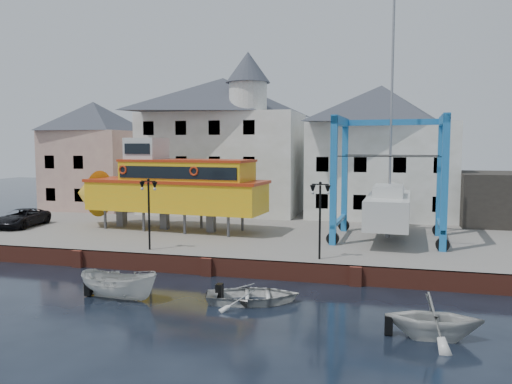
# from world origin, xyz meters

# --- Properties ---
(ground) EXTENTS (140.00, 140.00, 0.00)m
(ground) POSITION_xyz_m (0.00, 0.00, 0.00)
(ground) COLOR black
(ground) RESTS_ON ground
(hardstanding) EXTENTS (44.00, 22.00, 1.00)m
(hardstanding) POSITION_xyz_m (0.00, 11.00, 0.50)
(hardstanding) COLOR slate
(hardstanding) RESTS_ON ground
(quay_wall) EXTENTS (44.00, 0.47, 1.00)m
(quay_wall) POSITION_xyz_m (-0.00, 0.10, 0.50)
(quay_wall) COLOR brown
(quay_wall) RESTS_ON ground
(building_pink) EXTENTS (8.00, 7.00, 10.30)m
(building_pink) POSITION_xyz_m (-18.00, 18.00, 6.15)
(building_pink) COLOR tan
(building_pink) RESTS_ON hardstanding
(building_white_main) EXTENTS (14.00, 8.30, 14.00)m
(building_white_main) POSITION_xyz_m (-4.87, 18.39, 7.34)
(building_white_main) COLOR beige
(building_white_main) RESTS_ON hardstanding
(building_white_right) EXTENTS (12.00, 8.00, 11.20)m
(building_white_right) POSITION_xyz_m (9.00, 19.00, 6.60)
(building_white_right) COLOR beige
(building_white_right) RESTS_ON hardstanding
(shed_dark) EXTENTS (8.00, 7.00, 4.00)m
(shed_dark) POSITION_xyz_m (19.00, 17.00, 3.00)
(shed_dark) COLOR black
(shed_dark) RESTS_ON hardstanding
(lamp_post_left) EXTENTS (1.12, 0.32, 4.20)m
(lamp_post_left) POSITION_xyz_m (-4.00, 1.20, 4.17)
(lamp_post_left) COLOR black
(lamp_post_left) RESTS_ON hardstanding
(lamp_post_right) EXTENTS (1.12, 0.32, 4.20)m
(lamp_post_right) POSITION_xyz_m (6.00, 1.20, 4.17)
(lamp_post_right) COLOR black
(lamp_post_right) RESTS_ON hardstanding
(tour_boat) EXTENTS (15.58, 5.08, 6.66)m
(tour_boat) POSITION_xyz_m (-6.16, 8.12, 4.14)
(tour_boat) COLOR #59595E
(tour_boat) RESTS_ON hardstanding
(travel_lift) EXTENTS (7.46, 10.27, 15.32)m
(travel_lift) POSITION_xyz_m (9.70, 8.64, 3.55)
(travel_lift) COLOR #1B689D
(travel_lift) RESTS_ON hardstanding
(van) EXTENTS (2.67, 5.01, 1.34)m
(van) POSITION_xyz_m (-17.10, 6.50, 1.67)
(van) COLOR black
(van) RESTS_ON hardstanding
(motorboat_a) EXTENTS (4.09, 1.79, 1.54)m
(motorboat_a) POSITION_xyz_m (-2.56, -4.90, 0.00)
(motorboat_a) COLOR silver
(motorboat_a) RESTS_ON ground
(motorboat_b) EXTENTS (4.88, 4.03, 0.88)m
(motorboat_b) POSITION_xyz_m (3.61, -3.92, 0.00)
(motorboat_b) COLOR silver
(motorboat_b) RESTS_ON ground
(motorboat_c) EXTENTS (3.59, 3.14, 1.83)m
(motorboat_c) POSITION_xyz_m (11.14, -6.43, 0.00)
(motorboat_c) COLOR silver
(motorboat_c) RESTS_ON ground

